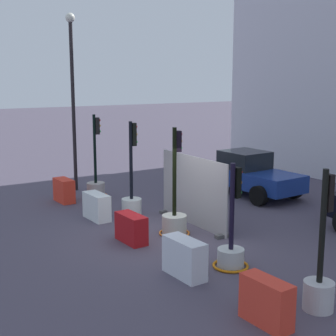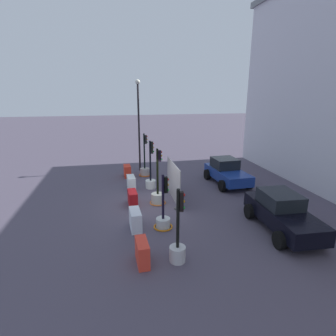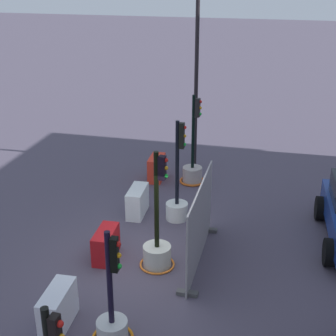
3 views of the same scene
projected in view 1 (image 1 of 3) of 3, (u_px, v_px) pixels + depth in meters
ground_plane at (166, 236)px, 13.79m from camera, size 120.00×120.00×0.00m
traffic_light_0 at (96, 184)px, 18.21m from camera, size 0.89×0.89×3.11m
traffic_light_1 at (132, 196)px, 15.94m from camera, size 0.66×0.66×3.06m
traffic_light_2 at (175, 217)px, 13.88m from camera, size 0.90×0.90×3.08m
traffic_light_3 at (231, 249)px, 11.47m from camera, size 0.87×0.87×2.51m
traffic_light_4 at (320, 280)px, 9.33m from camera, size 0.60×0.60×2.79m
construction_barrier_0 at (64, 190)px, 17.50m from camera, size 1.01×0.50×0.84m
construction_barrier_1 at (97, 206)px, 15.35m from camera, size 1.14×0.51×0.84m
construction_barrier_2 at (131, 228)px, 13.22m from camera, size 1.09×0.50×0.78m
construction_barrier_3 at (184, 258)px, 10.93m from camera, size 1.16×0.51×0.87m
construction_barrier_4 at (266, 302)px, 8.79m from camera, size 1.05×0.45×0.87m
car_blue_estate at (251, 174)px, 18.51m from camera, size 4.04×2.26×1.65m
street_lamp_post at (73, 85)px, 18.66m from camera, size 0.36×0.36×6.83m
site_fence_panel at (193, 192)px, 14.71m from camera, size 3.33×0.50×2.12m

